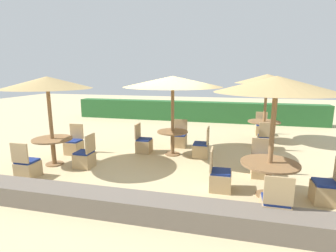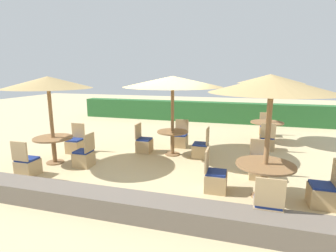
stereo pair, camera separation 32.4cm
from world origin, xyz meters
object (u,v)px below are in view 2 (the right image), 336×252
round_table_center (172,137)px  patio_chair_front_left_south (27,166)px  round_table_front_right (265,170)px  patio_chair_front_right_south (267,211)px  parasol_front_left (48,83)px  patio_chair_front_right_east (323,194)px  patio_chair_center_east (201,149)px  parasol_center (173,82)px  round_table_back_right (267,126)px  patio_chair_front_right_west (215,179)px  patio_chair_front_right_north (259,167)px  patio_chair_back_right_south (267,142)px  round_table_front_left (53,143)px  patio_chair_back_right_north (265,129)px  parasol_front_right (272,85)px  patio_chair_front_left_east (84,157)px  patio_chair_center_west (144,144)px  patio_chair_center_north (181,139)px  parasol_back_right (270,79)px  patio_chair_front_left_north (76,145)px

round_table_center → patio_chair_front_left_south: (-3.06, -2.66, -0.31)m
round_table_front_right → patio_chair_front_right_south: 1.11m
parasol_front_left → round_table_center: bearing=28.8°
round_table_center → patio_chair_front_right_east: bearing=-32.8°
patio_chair_center_east → parasol_center: bearing=87.1°
round_table_back_right → patio_chair_front_right_west: size_ratio=1.26×
round_table_front_right → patio_chair_front_right_south: size_ratio=1.26×
parasol_front_left → patio_chair_front_right_west: bearing=-6.9°
patio_chair_front_right_north → patio_chair_front_right_south: 2.15m
patio_chair_back_right_south → patio_chair_front_right_south: size_ratio=1.00×
parasol_center → patio_chair_front_right_west: parasol_center is taller
patio_chair_front_left_south → patio_chair_front_right_west: size_ratio=1.00×
patio_chair_center_east → patio_chair_back_right_south: 2.45m
parasol_front_left → patio_chair_center_east: bearing=22.4°
round_table_front_left → patio_chair_back_right_north: bearing=40.3°
patio_chair_front_right_west → parasol_front_right: bearing=87.0°
patio_chair_front_left_east → round_table_front_right: size_ratio=0.79×
patio_chair_center_west → parasol_front_right: 4.70m
round_table_center → patio_chair_center_north: patio_chair_center_north is taller
round_table_front_left → patio_chair_front_right_north: bearing=4.9°
parasol_back_right → patio_chair_front_right_east: bearing=-81.8°
round_table_front_right → parasol_front_right: bearing=153.4°
round_table_front_right → patio_chair_front_right_east: bearing=-3.1°
patio_chair_front_left_south → parasol_back_right: bearing=40.1°
round_table_front_right → patio_chair_front_right_east: 1.12m
patio_chair_front_left_east → patio_chair_front_right_east: 5.74m
patio_chair_center_west → patio_chair_back_right_north: size_ratio=1.00×
patio_chair_front_right_north → patio_chair_center_north: bearing=-40.7°
parasol_center → round_table_front_left: bearing=-151.2°
patio_chair_center_north → patio_chair_front_left_east: bearing=51.2°
round_table_center → patio_chair_center_east: (0.91, -0.05, -0.31)m
patio_chair_center_west → patio_chair_front_left_north: size_ratio=1.00×
patio_chair_front_left_south → patio_chair_back_right_south: bearing=34.1°
patio_chair_center_west → patio_chair_front_right_east: same height
parasol_center → patio_chair_center_east: (0.91, -0.05, -2.01)m
patio_chair_back_right_south → patio_chair_front_right_west: 3.85m
patio_chair_center_north → round_table_front_left: (-3.09, -2.61, 0.33)m
patio_chair_center_north → patio_chair_front_right_east: bearing=137.6°
round_table_front_left → patio_chair_front_right_west: bearing=-6.9°
round_table_back_right → patio_chair_front_right_east: patio_chair_front_right_east is taller
round_table_center → patio_chair_front_left_east: size_ratio=1.02×
round_table_front_right → patio_chair_front_right_east: patio_chair_front_right_east is taller
patio_chair_center_west → patio_chair_front_left_south: size_ratio=1.00×
parasol_center → patio_chair_front_left_east: size_ratio=3.22×
round_table_center → patio_chair_front_left_east: (-2.07, -1.68, -0.31)m
round_table_front_left → patio_chair_front_right_east: (6.68, -0.67, -0.33)m
patio_chair_front_right_west → patio_chair_back_right_north: bearing=165.9°
parasol_front_left → patio_chair_front_right_south: size_ratio=2.63×
round_table_front_left → patio_chair_front_right_west: (4.61, -0.56, -0.33)m
patio_chair_center_north → patio_chair_front_right_east: (3.59, -3.28, 0.00)m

